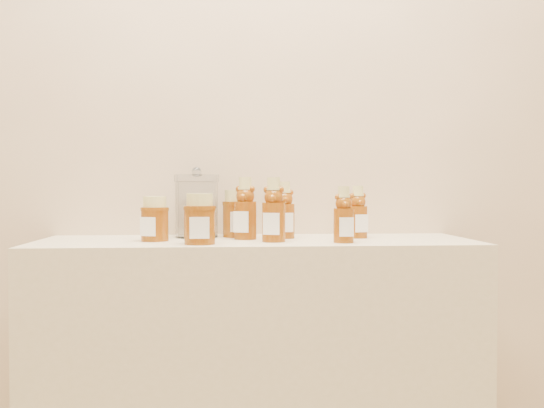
{
  "coord_description": "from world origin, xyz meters",
  "views": [
    {
      "loc": [
        -0.09,
        -0.12,
        1.04
      ],
      "look_at": [
        0.04,
        1.52,
        1.0
      ],
      "focal_mm": 40.0,
      "sensor_mm": 36.0,
      "label": 1
    }
  ],
  "objects_px": {
    "bear_bottle_front_left": "(274,205)",
    "glass_canister": "(197,203)",
    "display_table": "(257,401)",
    "honey_jar_left": "(155,219)",
    "bear_bottle_back_left": "(245,204)"
  },
  "relations": [
    {
      "from": "bear_bottle_back_left",
      "to": "bear_bottle_front_left",
      "type": "bearing_deg",
      "value": -24.72
    },
    {
      "from": "display_table",
      "to": "bear_bottle_front_left",
      "type": "height_order",
      "value": "bear_bottle_front_left"
    },
    {
      "from": "display_table",
      "to": "honey_jar_left",
      "type": "xyz_separation_m",
      "value": [
        -0.28,
        -0.02,
        0.51
      ]
    },
    {
      "from": "bear_bottle_back_left",
      "to": "glass_canister",
      "type": "height_order",
      "value": "glass_canister"
    },
    {
      "from": "bear_bottle_front_left",
      "to": "glass_canister",
      "type": "bearing_deg",
      "value": 159.78
    },
    {
      "from": "display_table",
      "to": "honey_jar_left",
      "type": "bearing_deg",
      "value": -176.25
    },
    {
      "from": "bear_bottle_front_left",
      "to": "display_table",
      "type": "bearing_deg",
      "value": 140.48
    },
    {
      "from": "bear_bottle_back_left",
      "to": "glass_canister",
      "type": "xyz_separation_m",
      "value": [
        -0.14,
        0.08,
        0.0
      ]
    },
    {
      "from": "bear_bottle_back_left",
      "to": "display_table",
      "type": "bearing_deg",
      "value": -8.42
    },
    {
      "from": "honey_jar_left",
      "to": "display_table",
      "type": "bearing_deg",
      "value": 26.61
    },
    {
      "from": "display_table",
      "to": "bear_bottle_back_left",
      "type": "xyz_separation_m",
      "value": [
        -0.03,
        0.02,
        0.55
      ]
    },
    {
      "from": "bear_bottle_back_left",
      "to": "honey_jar_left",
      "type": "height_order",
      "value": "bear_bottle_back_left"
    },
    {
      "from": "bear_bottle_front_left",
      "to": "glass_canister",
      "type": "relative_size",
      "value": 0.98
    },
    {
      "from": "honey_jar_left",
      "to": "glass_canister",
      "type": "bearing_deg",
      "value": 69.44
    },
    {
      "from": "display_table",
      "to": "honey_jar_left",
      "type": "distance_m",
      "value": 0.58
    }
  ]
}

